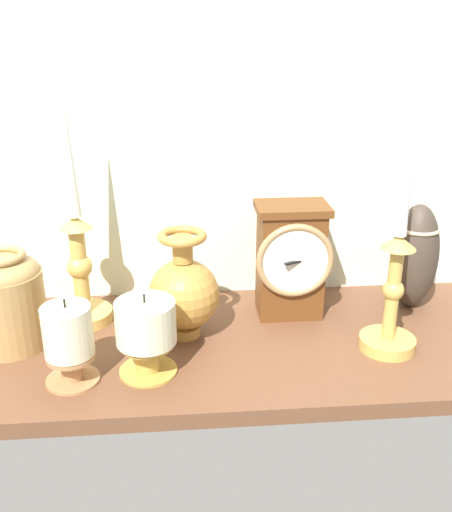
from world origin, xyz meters
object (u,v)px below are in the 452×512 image
at_px(pillar_candle_near_clock, 146,331).
at_px(tall_ceramic_vase, 415,256).
at_px(brass_vase_jar, 6,298).
at_px(pillar_candle_front, 69,341).
at_px(mantel_clock, 291,260).
at_px(candlestick_tall_center, 395,277).
at_px(candlestick_tall_left, 78,254).
at_px(brass_vase_bulbous, 184,291).

height_order(pillar_candle_near_clock, tall_ceramic_vase, tall_ceramic_vase).
distance_m(brass_vase_jar, pillar_candle_front, 0.15).
relative_size(mantel_clock, candlestick_tall_center, 0.48).
bearing_deg(candlestick_tall_center, candlestick_tall_left, 164.57).
bearing_deg(brass_vase_bulbous, tall_ceramic_vase, 10.00).
height_order(brass_vase_jar, pillar_candle_near_clock, brass_vase_jar).
bearing_deg(pillar_candle_near_clock, pillar_candle_front, -172.91).
distance_m(candlestick_tall_center, pillar_candle_near_clock, 0.36).
distance_m(candlestick_tall_center, pillar_candle_front, 0.46).
distance_m(candlestick_tall_left, pillar_candle_front, 0.18).
distance_m(mantel_clock, pillar_candle_front, 0.37).
height_order(mantel_clock, brass_vase_jar, mantel_clock).
height_order(pillar_candle_front, pillar_candle_near_clock, pillar_candle_front).
height_order(candlestick_tall_left, brass_vase_jar, candlestick_tall_left).
distance_m(pillar_candle_front, tall_ceramic_vase, 0.57).
xyz_separation_m(brass_vase_bulbous, pillar_candle_near_clock, (-0.05, -0.10, -0.01)).
relative_size(mantel_clock, candlestick_tall_left, 0.50).
bearing_deg(brass_vase_jar, brass_vase_bulbous, 1.26).
distance_m(mantel_clock, candlestick_tall_left, 0.34).
height_order(candlestick_tall_left, candlestick_tall_center, candlestick_tall_center).
bearing_deg(brass_vase_bulbous, pillar_candle_near_clock, -118.07).
bearing_deg(pillar_candle_front, candlestick_tall_left, 92.53).
height_order(brass_vase_bulbous, pillar_candle_front, brass_vase_bulbous).
bearing_deg(pillar_candle_near_clock, tall_ceramic_vase, 20.95).
bearing_deg(pillar_candle_front, pillar_candle_near_clock, 7.09).
relative_size(candlestick_tall_left, pillar_candle_near_clock, 3.16).
bearing_deg(candlestick_tall_left, brass_vase_bulbous, -20.70).
distance_m(pillar_candle_near_clock, tall_ceramic_vase, 0.47).
height_order(candlestick_tall_center, brass_vase_bulbous, candlestick_tall_center).
xyz_separation_m(brass_vase_bulbous, pillar_candle_front, (-0.16, -0.11, -0.01)).
height_order(brass_vase_bulbous, brass_vase_jar, brass_vase_bulbous).
distance_m(candlestick_tall_left, pillar_candle_near_clock, 0.20).
relative_size(brass_vase_jar, tall_ceramic_vase, 0.82).
height_order(mantel_clock, brass_vase_bulbous, mantel_clock).
bearing_deg(pillar_candle_near_clock, brass_vase_bulbous, 61.93).
distance_m(brass_vase_bulbous, pillar_candle_near_clock, 0.11).
xyz_separation_m(mantel_clock, pillar_candle_near_clock, (-0.23, -0.16, -0.03)).
relative_size(candlestick_tall_left, tall_ceramic_vase, 2.09).
xyz_separation_m(candlestick_tall_center, tall_ceramic_vase, (0.09, 0.14, -0.03)).
bearing_deg(candlestick_tall_left, tall_ceramic_vase, 0.68).
distance_m(brass_vase_bulbous, brass_vase_jar, 0.26).
bearing_deg(brass_vase_jar, tall_ceramic_vase, 6.51).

